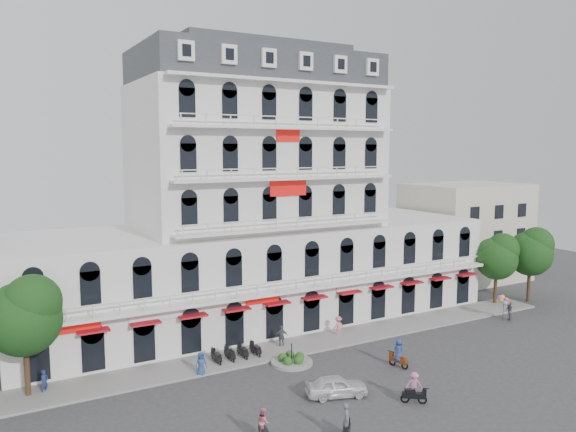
{
  "coord_description": "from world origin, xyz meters",
  "views": [
    {
      "loc": [
        -23.35,
        -29.68,
        16.23
      ],
      "look_at": [
        -1.08,
        10.0,
        10.83
      ],
      "focal_mm": 35.0,
      "sensor_mm": 36.0,
      "label": 1
    }
  ],
  "objects_px": {
    "rider_east": "(399,353)",
    "parked_car": "(336,386)",
    "rider_west": "(347,424)",
    "rider_southwest": "(264,425)",
    "rider_center": "(414,387)",
    "balloon_vendor": "(507,308)"
  },
  "relations": [
    {
      "from": "rider_southwest",
      "to": "balloon_vendor",
      "type": "distance_m",
      "value": 31.58
    },
    {
      "from": "rider_southwest",
      "to": "rider_east",
      "type": "distance_m",
      "value": 14.54
    },
    {
      "from": "rider_west",
      "to": "rider_east",
      "type": "height_order",
      "value": "rider_west"
    },
    {
      "from": "rider_center",
      "to": "balloon_vendor",
      "type": "distance_m",
      "value": 21.72
    },
    {
      "from": "parked_car",
      "to": "balloon_vendor",
      "type": "distance_m",
      "value": 24.2
    },
    {
      "from": "rider_east",
      "to": "parked_car",
      "type": "bearing_deg",
      "value": 90.4
    },
    {
      "from": "rider_southwest",
      "to": "rider_center",
      "type": "bearing_deg",
      "value": -76.36
    },
    {
      "from": "rider_southwest",
      "to": "rider_east",
      "type": "relative_size",
      "value": 0.93
    },
    {
      "from": "balloon_vendor",
      "to": "rider_east",
      "type": "bearing_deg",
      "value": -166.86
    },
    {
      "from": "parked_car",
      "to": "rider_southwest",
      "type": "distance_m",
      "value": 7.47
    },
    {
      "from": "rider_southwest",
      "to": "balloon_vendor",
      "type": "bearing_deg",
      "value": -58.39
    },
    {
      "from": "rider_west",
      "to": "rider_east",
      "type": "xyz_separation_m",
      "value": [
        9.64,
        6.93,
        0.07
      ]
    },
    {
      "from": "rider_west",
      "to": "rider_southwest",
      "type": "bearing_deg",
      "value": 102.62
    },
    {
      "from": "rider_center",
      "to": "balloon_vendor",
      "type": "relative_size",
      "value": 0.86
    },
    {
      "from": "rider_west",
      "to": "rider_southwest",
      "type": "height_order",
      "value": "rider_west"
    },
    {
      "from": "rider_southwest",
      "to": "parked_car",
      "type": "bearing_deg",
      "value": -51.23
    },
    {
      "from": "rider_west",
      "to": "rider_center",
      "type": "height_order",
      "value": "rider_west"
    },
    {
      "from": "rider_west",
      "to": "rider_southwest",
      "type": "distance_m",
      "value": 4.62
    },
    {
      "from": "rider_southwest",
      "to": "rider_west",
      "type": "bearing_deg",
      "value": -101.96
    },
    {
      "from": "parked_car",
      "to": "rider_center",
      "type": "bearing_deg",
      "value": -113.81
    },
    {
      "from": "rider_west",
      "to": "parked_car",
      "type": "bearing_deg",
      "value": 11.59
    },
    {
      "from": "balloon_vendor",
      "to": "rider_west",
      "type": "bearing_deg",
      "value": -157.63
    }
  ]
}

